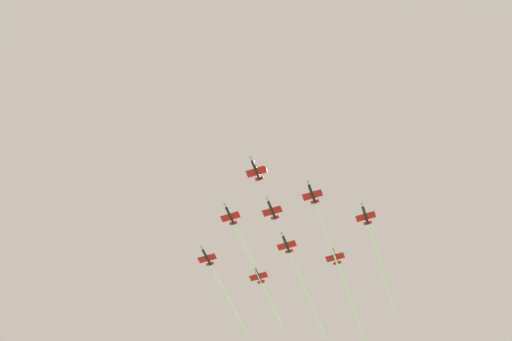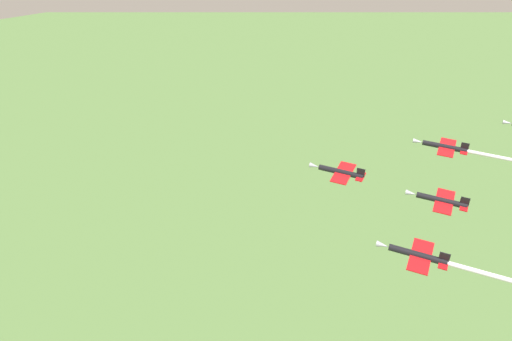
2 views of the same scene
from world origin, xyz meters
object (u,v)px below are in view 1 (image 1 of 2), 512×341
jet_port_inner (324,228)px  jet_starboard_inner (250,258)px  jet_starboard_outer (377,252)px  jet_center_rear (221,285)px  jet_port_trail (301,280)px  jet_starboard_trail (347,290)px  jet_lead (256,170)px  jet_tail_end (258,275)px  jet_port_outer (272,210)px

jet_port_inner → jet_starboard_inner: jet_starboard_inner is taller
jet_starboard_outer → jet_center_rear: (67.57, 42.42, 1.49)m
jet_center_rear → jet_port_inner: bearing=162.7°
jet_port_trail → jet_starboard_trail: (-9.68, -23.53, 1.12)m
jet_starboard_outer → jet_center_rear: size_ratio=1.14×
jet_starboard_outer → jet_starboard_trail: 28.50m
jet_center_rear → jet_port_trail: 40.80m
jet_lead → jet_center_rear: size_ratio=0.21×
jet_lead → jet_tail_end: size_ratio=1.00×
jet_center_rear → jet_lead: bearing=123.8°
jet_port_inner → jet_starboard_trail: 43.14m
jet_port_outer → jet_center_rear: jet_center_rear is taller
jet_port_outer → jet_center_rear: 54.78m
jet_port_outer → jet_port_inner: bearing=-136.5°
jet_port_outer → jet_starboard_trail: jet_starboard_trail is taller
jet_port_trail → jet_port_outer: bearing=90.0°
jet_tail_end → jet_port_trail: bearing=-157.3°
jet_lead → jet_starboard_trail: 86.27m
jet_starboard_trail → jet_starboard_inner: bearing=42.3°
jet_starboard_outer → jet_port_trail: 40.10m
jet_port_trail → jet_tail_end: (13.33, 17.00, 1.82)m
jet_tail_end → jet_starboard_inner: bearing=90.0°
jet_port_inner → jet_tail_end: bearing=-25.4°
jet_starboard_inner → jet_tail_end: bearing=-90.0°
jet_lead → jet_starboard_outer: bearing=-122.1°
jet_starboard_inner → jet_starboard_outer: (-44.43, -43.01, -1.42)m
jet_lead → jet_tail_end: (46.51, -42.48, 1.09)m
jet_starboard_inner → jet_starboard_outer: size_ratio=1.11×
jet_port_inner → jet_tail_end: (44.02, 2.86, 1.73)m
jet_lead → jet_port_inner: size_ratio=0.20×
jet_port_outer → jet_center_rear: (53.08, -13.37, 2.19)m
jet_starboard_trail → jet_tail_end: bearing=31.3°
jet_starboard_outer → jet_port_trail: size_ratio=0.98×
jet_lead → jet_port_outer: jet_lead is taller
jet_port_outer → jet_port_trail: 46.20m
jet_starboard_inner → jet_lead: bearing=112.7°
jet_port_outer → jet_port_trail: (22.51, -40.34, 0.52)m
jet_port_inner → jet_starboard_inner: 40.45m
jet_starboard_inner → jet_starboard_outer: bearing=-165.1°
jet_starboard_trail → jet_tail_end: size_ratio=5.53×
jet_port_trail → jet_starboard_trail: bearing=-141.5°
jet_port_inner → jet_starboard_outer: 30.25m
jet_port_inner → jet_port_outer: (8.19, 26.21, -0.61)m
jet_starboard_trail → jet_starboard_outer: bearing=134.4°
jet_lead → jet_port_trail: jet_lead is taller
jet_port_inner → jet_starboard_trail: size_ratio=0.91×
jet_port_trail → jet_port_inner: bearing=126.1°
jet_starboard_inner → jet_port_trail: bearing=-134.3°
jet_port_inner → jet_starboard_trail: bearing=-90.0°
jet_port_trail → jet_center_rear: bearing=12.3°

